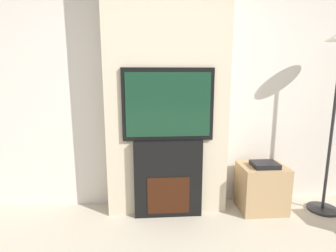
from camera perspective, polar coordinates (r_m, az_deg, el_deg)
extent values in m
cube|color=silver|center=(2.88, -0.46, 8.97)|extent=(6.00, 0.06, 2.70)
cube|color=beige|center=(2.71, -0.22, 8.84)|extent=(1.24, 0.29, 2.70)
cube|color=black|center=(2.76, 0.00, -11.23)|extent=(0.69, 0.14, 0.81)
cube|color=#33160A|center=(2.76, 0.11, -14.92)|extent=(0.43, 0.01, 0.39)
cube|color=black|center=(2.58, 0.00, 4.67)|extent=(0.90, 0.06, 0.71)
cube|color=#143823|center=(2.54, 0.05, 4.59)|extent=(0.83, 0.01, 0.63)
cylinder|color=#262628|center=(3.45, 30.56, -15.28)|extent=(0.31, 0.31, 0.03)
cylinder|color=#262628|center=(3.18, 32.09, -0.60)|extent=(0.03, 0.03, 1.76)
cube|color=tan|center=(3.09, 19.69, -12.54)|extent=(0.48, 0.39, 0.50)
cube|color=black|center=(2.96, 20.33, -7.89)|extent=(0.26, 0.21, 0.05)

